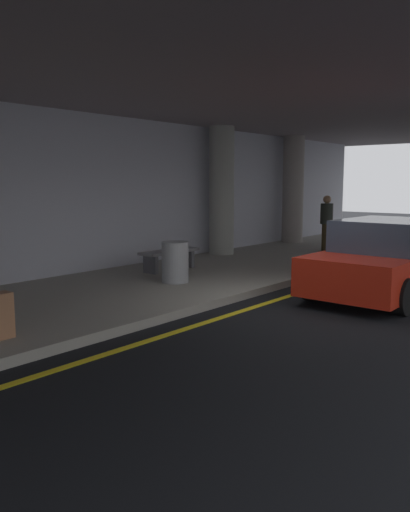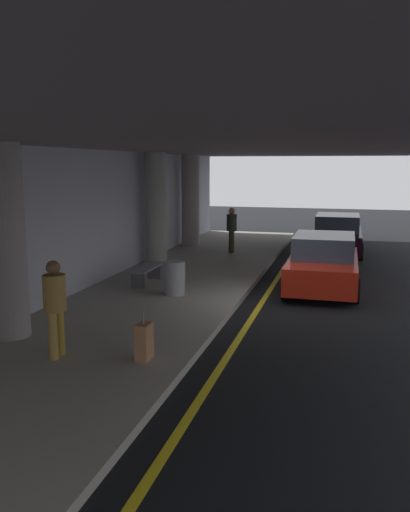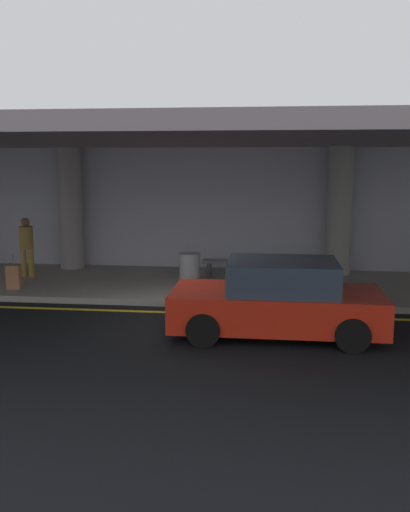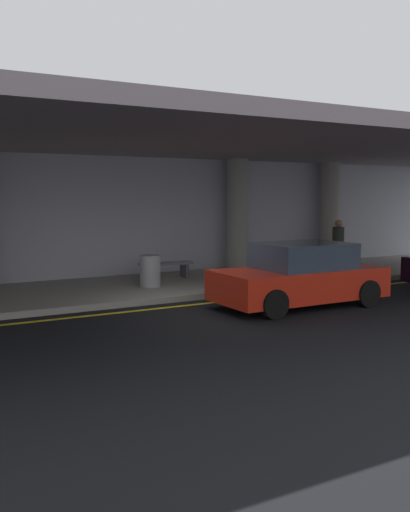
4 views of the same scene
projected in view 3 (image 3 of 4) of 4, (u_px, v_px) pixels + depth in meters
The scene contains 12 objects.
ground_plane at pixel (175, 319), 12.01m from camera, with size 60.00×60.00×0.00m, color black.
sidewalk at pixel (194, 285), 15.03m from camera, with size 26.00×4.20×0.15m, color gray.
lane_stripe_yellow at pixel (179, 313), 12.52m from camera, with size 26.00×0.14×0.01m, color yellow.
support_column_left_mid at pixel (71, 209), 16.72m from camera, with size 0.72×0.72×3.65m, color gray.
support_column_center at pixel (339, 211), 15.82m from camera, with size 0.72×0.72×3.65m, color gray.
ceiling_overhang at pixel (191, 139), 13.89m from camera, with size 28.00×13.20×0.30m, color gray.
terminal_back_wall at pixel (204, 210), 16.93m from camera, with size 26.00×0.30×3.80m, color #ABAEBB.
car_red at pixel (278, 300), 10.80m from camera, with size 4.10×1.92×1.50m.
person_waiting_for_ride at pixel (26, 243), 15.54m from camera, with size 0.38×0.38×1.68m.
suitcase_upright_primary at pixel (14, 277), 14.17m from camera, with size 0.36×0.22×0.90m.
bench_metal at pixel (231, 265), 15.59m from camera, with size 1.60×0.50×0.48m.
trash_bin_steel at pixel (190, 269), 14.58m from camera, with size 0.56×0.56×0.85m, color gray.
Camera 3 is at (1.98, -11.45, 3.40)m, focal length 38.71 mm.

